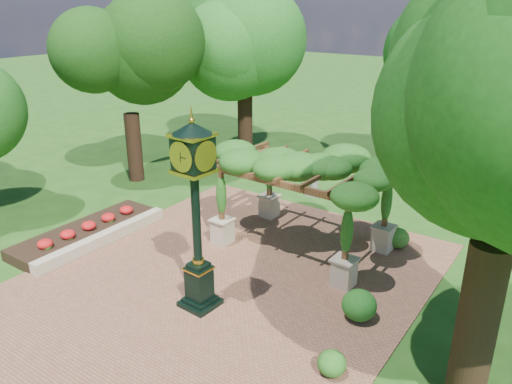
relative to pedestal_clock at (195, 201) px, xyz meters
The scene contains 13 objects.
ground 2.97m from the pedestal_clock, 123.43° to the left, with size 120.00×120.00×0.00m, color #1E4714.
brick_plaza 3.23m from the pedestal_clock, 100.20° to the left, with size 10.00×12.00×0.04m, color brown.
border_wall 5.63m from the pedestal_clock, 169.77° to the left, with size 0.35×5.00×0.40m, color #C6B793.
flower_bed 6.43m from the pedestal_clock, behind, with size 1.50×5.00×0.36m, color red.
pedestal_clock is the anchor object (origin of this frame).
pergola 4.39m from the pedestal_clock, 83.80° to the left, with size 5.15×3.34×3.18m.
sundial 9.10m from the pedestal_clock, 99.27° to the left, with size 0.68×0.68×1.13m.
shrub_front 4.74m from the pedestal_clock, ahead, with size 0.61×0.61×0.55m, color #245E1B.
shrub_mid 4.73m from the pedestal_clock, 26.42° to the left, with size 0.86×0.86×0.77m, color #1D5919.
shrub_back 7.21m from the pedestal_clock, 63.41° to the left, with size 0.73×0.73×0.66m, color #2F631C.
tree_west_near 10.69m from the pedestal_clock, 146.24° to the left, with size 3.94×3.94×7.58m.
tree_west_far 13.77m from the pedestal_clock, 121.05° to the left, with size 4.76×4.76×8.87m.
tree_north 14.44m from the pedestal_clock, 79.89° to the left, with size 4.63×4.63×6.60m.
Camera 1 is at (7.70, -8.53, 7.40)m, focal length 35.00 mm.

